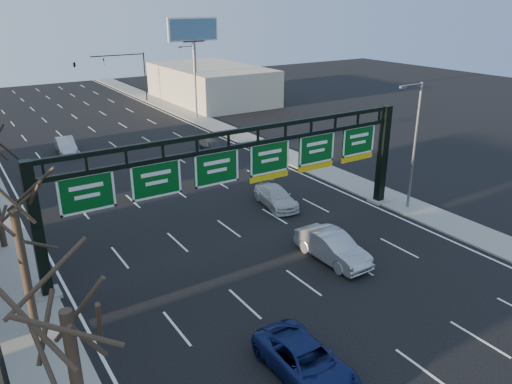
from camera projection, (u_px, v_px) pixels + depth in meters
ground at (328, 300)px, 24.98m from camera, size 160.00×160.00×0.00m
sidewalk_right at (294, 158)px, 47.11m from camera, size 3.00×120.00×0.12m
lane_markings at (168, 184)px, 40.67m from camera, size 21.60×120.00×0.01m
sign_gantry at (246, 169)px, 29.67m from camera, size 24.60×1.20×7.20m
building_right_distant at (211, 84)px, 73.40m from camera, size 12.00×20.00×5.00m
tree_near at (60, 277)px, 12.69m from camera, size 3.60×3.60×8.86m
tree_gantry at (9, 186)px, 19.88m from camera, size 3.60×3.60×8.48m
streetlight_near at (414, 140)px, 34.15m from camera, size 2.15×0.22×9.00m
streetlight_far at (194, 78)px, 60.82m from camera, size 2.15×0.22×9.00m
billboard_right at (194, 41)px, 64.57m from camera, size 7.00×0.50×12.00m
traffic_signal_mast at (102, 66)px, 69.02m from camera, size 10.16×0.54×7.00m
car_blue_suv at (306, 362)px, 19.71m from camera, size 2.42×5.11×1.41m
car_silver_sedan at (332, 247)px, 28.58m from camera, size 1.84×5.08×1.67m
car_white_wagon at (276, 197)px, 36.24m from camera, size 2.60×4.94×1.37m
car_grey_far at (214, 146)px, 48.62m from camera, size 1.74×4.11×1.39m
car_silver_distant at (66, 146)px, 48.70m from camera, size 1.97×4.70×1.51m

